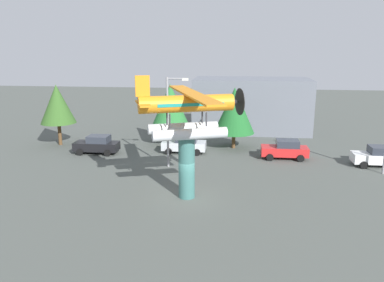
% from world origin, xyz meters
% --- Properties ---
extents(ground_plane, '(140.00, 140.00, 0.00)m').
position_xyz_m(ground_plane, '(0.00, 0.00, 0.00)').
color(ground_plane, '#4C514C').
extents(display_pedestal, '(1.10, 1.10, 4.29)m').
position_xyz_m(display_pedestal, '(0.00, 0.00, 2.14)').
color(display_pedestal, '#386B66').
rests_on(display_pedestal, ground).
extents(floatplane_monument, '(7.19, 10.11, 4.00)m').
position_xyz_m(floatplane_monument, '(0.12, 0.05, 5.96)').
color(floatplane_monument, silver).
rests_on(floatplane_monument, display_pedestal).
extents(car_near_black, '(4.20, 2.02, 1.76)m').
position_xyz_m(car_near_black, '(-10.00, 9.88, 0.88)').
color(car_near_black, black).
rests_on(car_near_black, ground).
extents(car_mid_silver, '(4.20, 2.02, 1.76)m').
position_xyz_m(car_mid_silver, '(-1.70, 11.13, 0.88)').
color(car_mid_silver, silver).
rests_on(car_mid_silver, ground).
extents(car_far_red, '(4.20, 2.02, 1.76)m').
position_xyz_m(car_far_red, '(7.71, 10.25, 0.88)').
color(car_far_red, red).
rests_on(car_far_red, ground).
extents(car_distant_white, '(4.20, 2.02, 1.76)m').
position_xyz_m(car_distant_white, '(15.41, 8.87, 0.88)').
color(car_distant_white, white).
rests_on(car_distant_white, ground).
extents(streetlight_primary, '(1.84, 0.28, 7.60)m').
position_xyz_m(streetlight_primary, '(-2.27, 6.53, 4.43)').
color(streetlight_primary, gray).
rests_on(streetlight_primary, ground).
extents(storefront_building, '(13.70, 6.62, 6.33)m').
position_xyz_m(storefront_building, '(4.89, 22.00, 3.16)').
color(storefront_building, slate).
rests_on(storefront_building, ground).
extents(tree_west, '(3.57, 3.57, 6.29)m').
position_xyz_m(tree_west, '(-15.06, 12.65, 4.28)').
color(tree_west, brown).
rests_on(tree_west, ground).
extents(tree_east, '(4.08, 4.08, 6.34)m').
position_xyz_m(tree_east, '(-3.61, 14.28, 4.07)').
color(tree_east, brown).
rests_on(tree_east, ground).
extents(tree_center_back, '(4.07, 4.07, 6.12)m').
position_xyz_m(tree_center_back, '(2.97, 13.51, 3.85)').
color(tree_center_back, brown).
rests_on(tree_center_back, ground).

